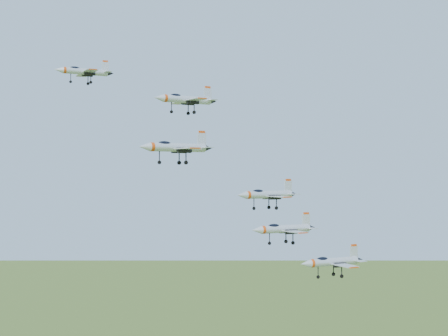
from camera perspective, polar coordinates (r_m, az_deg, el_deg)
name	(u,v)px	position (r m, az deg, el deg)	size (l,w,h in m)	color
jet_lead	(84,71)	(114.51, -12.70, 8.62)	(10.73, 8.89, 2.87)	silver
jet_left_high	(185,99)	(107.76, -3.57, 6.29)	(12.16, 10.17, 3.25)	silver
jet_right_high	(176,147)	(87.98, -4.45, 1.91)	(11.63, 9.74, 3.11)	silver
jet_left_low	(283,229)	(117.21, 5.45, -5.54)	(13.83, 11.42, 3.70)	silver
jet_right_low	(267,194)	(98.44, 3.95, -2.42)	(11.45, 9.57, 3.06)	silver
jet_trail	(332,262)	(110.54, 9.82, -8.43)	(13.13, 10.87, 3.51)	silver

